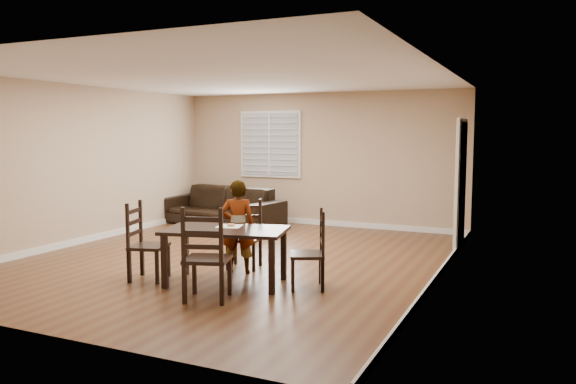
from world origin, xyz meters
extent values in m
plane|color=brown|center=(0.00, 0.00, 0.00)|extent=(7.00, 7.00, 0.00)
cube|color=tan|center=(0.00, 3.50, 1.35)|extent=(6.00, 0.04, 2.70)
cube|color=tan|center=(0.00, -3.50, 1.35)|extent=(6.00, 0.04, 2.70)
cube|color=tan|center=(-3.00, 0.00, 1.35)|extent=(0.04, 7.00, 2.70)
cube|color=tan|center=(3.00, 0.00, 1.35)|extent=(0.04, 7.00, 2.70)
cube|color=white|center=(0.00, 0.00, 2.70)|extent=(6.00, 7.00, 0.04)
cube|color=white|center=(-1.10, 3.45, 1.65)|extent=(1.40, 0.08, 1.40)
cube|color=white|center=(2.97, 2.20, 1.02)|extent=(0.06, 0.94, 2.05)
cylinder|color=#332114|center=(2.94, 1.90, 0.95)|extent=(0.06, 0.06, 0.02)
cube|color=white|center=(0.00, 3.48, 0.05)|extent=(6.00, 0.03, 0.10)
cube|color=white|center=(-2.98, 0.00, 0.05)|extent=(0.03, 7.00, 0.10)
cube|color=white|center=(2.98, 0.00, 0.05)|extent=(0.03, 7.00, 0.10)
cube|color=black|center=(0.60, -1.24, 0.68)|extent=(1.65, 1.16, 0.04)
cube|color=black|center=(0.02, -1.73, 0.33)|extent=(0.08, 0.08, 0.66)
cube|color=black|center=(1.33, -1.42, 0.33)|extent=(0.08, 0.08, 0.66)
cube|color=black|center=(-0.13, -1.06, 0.33)|extent=(0.08, 0.08, 0.66)
cube|color=black|center=(1.17, -0.76, 0.33)|extent=(0.08, 0.08, 0.66)
cube|color=black|center=(0.40, -0.42, 0.41)|extent=(0.51, 0.48, 0.04)
cube|color=black|center=(0.37, -0.24, 0.48)|extent=(0.43, 0.13, 0.96)
cube|color=black|center=(0.26, -0.63, 0.20)|extent=(0.05, 0.05, 0.39)
cube|color=black|center=(0.62, -0.55, 0.20)|extent=(0.05, 0.05, 0.39)
cube|color=black|center=(0.19, -0.29, 0.20)|extent=(0.05, 0.05, 0.39)
cube|color=black|center=(0.55, -0.21, 0.20)|extent=(0.05, 0.05, 0.39)
cube|color=black|center=(0.75, -1.91, 0.47)|extent=(0.60, 0.58, 0.04)
cube|color=black|center=(0.82, -2.10, 0.54)|extent=(0.48, 0.19, 1.08)
cube|color=black|center=(0.89, -1.66, 0.22)|extent=(0.05, 0.05, 0.44)
cube|color=black|center=(0.49, -1.79, 0.22)|extent=(0.05, 0.05, 0.44)
cube|color=black|center=(1.01, -2.03, 0.22)|extent=(0.05, 0.05, 0.44)
cube|color=black|center=(0.61, -2.16, 0.22)|extent=(0.05, 0.05, 0.44)
cube|color=black|center=(-0.41, -1.48, 0.44)|extent=(0.53, 0.55, 0.04)
cube|color=black|center=(-0.59, -1.53, 0.51)|extent=(0.16, 0.45, 1.01)
cube|color=black|center=(-0.18, -1.62, 0.21)|extent=(0.05, 0.05, 0.42)
cube|color=black|center=(-0.28, -1.24, 0.21)|extent=(0.05, 0.05, 0.42)
cube|color=black|center=(-0.53, -1.72, 0.21)|extent=(0.05, 0.05, 0.42)
cube|color=black|center=(-0.63, -1.33, 0.21)|extent=(0.05, 0.05, 0.42)
cube|color=black|center=(1.60, -1.01, 0.41)|extent=(0.55, 0.56, 0.04)
cube|color=black|center=(1.77, -0.93, 0.48)|extent=(0.22, 0.41, 0.96)
cube|color=black|center=(1.36, -0.91, 0.20)|extent=(0.05, 0.05, 0.40)
cube|color=black|center=(1.52, -1.25, 0.20)|extent=(0.05, 0.05, 0.40)
cube|color=black|center=(1.68, -0.76, 0.20)|extent=(0.05, 0.05, 0.40)
cube|color=black|center=(1.84, -1.10, 0.20)|extent=(0.05, 0.05, 0.40)
imported|color=gray|center=(0.47, -0.71, 0.63)|extent=(0.55, 0.47, 1.27)
cube|color=white|center=(0.56, -1.08, 0.70)|extent=(0.37, 0.37, 0.00)
torus|color=#C47C46|center=(0.58, -1.07, 0.72)|extent=(0.10, 0.10, 0.03)
torus|color=white|center=(0.58, -1.07, 0.73)|extent=(0.09, 0.09, 0.02)
imported|color=black|center=(-1.84, 2.63, 0.39)|extent=(2.81, 1.48, 0.78)
camera|label=1|loc=(4.16, -7.20, 1.89)|focal=35.00mm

